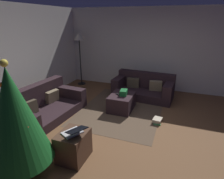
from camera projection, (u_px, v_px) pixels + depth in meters
The scene contains 14 objects.
ground_plane at pixel (133, 138), 3.78m from camera, with size 6.40×6.40×0.00m, color brown.
rear_partition at pixel (2, 62), 4.36m from camera, with size 6.40×0.12×2.60m, color silver.
corner_partition at pixel (159, 50), 6.09m from camera, with size 0.12×6.40×2.60m, color silver.
couch_left at pixel (44, 106), 4.58m from camera, with size 1.94×1.13×0.75m.
couch_right at pixel (144, 88), 5.74m from camera, with size 0.97×1.78×0.72m.
ottoman at pixel (122, 102), 4.93m from camera, with size 0.77×0.57×0.41m, color #2D1E23.
gift_box at pixel (124, 93), 4.82m from camera, with size 0.25×0.17×0.14m, color #19662D.
tv_remote at pixel (118, 94), 4.85m from camera, with size 0.05×0.16×0.02m, color black.
christmas_tree at pixel (15, 117), 2.60m from camera, with size 0.93×0.93×1.77m.
side_table at pixel (73, 146), 3.17m from camera, with size 0.52×0.44×0.50m, color #4C3323.
laptop at pixel (74, 132), 3.02m from camera, with size 0.44×0.47×0.17m.
book_stack at pixel (157, 120), 4.34m from camera, with size 0.28×0.23×0.11m.
corner_lamp at pixel (79, 41), 6.43m from camera, with size 0.36×0.36×1.81m.
area_rug at pixel (122, 109), 5.00m from camera, with size 2.60×2.00×0.01m, color brown.
Camera 1 is at (-3.16, -0.72, 2.23)m, focal length 30.49 mm.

